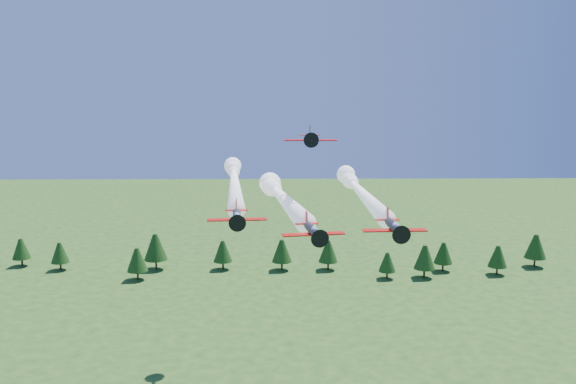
{
  "coord_description": "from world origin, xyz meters",
  "views": [
    {
      "loc": [
        -4.06,
        -83.41,
        59.29
      ],
      "look_at": [
        -2.76,
        0.0,
        44.63
      ],
      "focal_mm": 40.0,
      "sensor_mm": 36.0,
      "label": 1
    }
  ],
  "objects_px": {
    "plane_left": "(234,179)",
    "plane_slot": "(310,138)",
    "plane_right": "(359,191)",
    "plane_lead": "(281,195)"
  },
  "relations": [
    {
      "from": "plane_left",
      "to": "plane_right",
      "type": "height_order",
      "value": "plane_left"
    },
    {
      "from": "plane_left",
      "to": "plane_right",
      "type": "bearing_deg",
      "value": -19.34
    },
    {
      "from": "plane_lead",
      "to": "plane_slot",
      "type": "height_order",
      "value": "plane_slot"
    },
    {
      "from": "plane_right",
      "to": "plane_left",
      "type": "bearing_deg",
      "value": 163.01
    },
    {
      "from": "plane_left",
      "to": "plane_slot",
      "type": "xyz_separation_m",
      "value": [
        12.7,
        -25.31,
        9.94
      ]
    },
    {
      "from": "plane_left",
      "to": "plane_slot",
      "type": "relative_size",
      "value": 7.24
    },
    {
      "from": "plane_lead",
      "to": "plane_slot",
      "type": "distance_m",
      "value": 11.03
    },
    {
      "from": "plane_lead",
      "to": "plane_right",
      "type": "xyz_separation_m",
      "value": [
        13.92,
        14.96,
        -1.88
      ]
    },
    {
      "from": "plane_slot",
      "to": "plane_lead",
      "type": "bearing_deg",
      "value": 135.59
    },
    {
      "from": "plane_lead",
      "to": "plane_left",
      "type": "height_order",
      "value": "plane_lead"
    }
  ]
}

